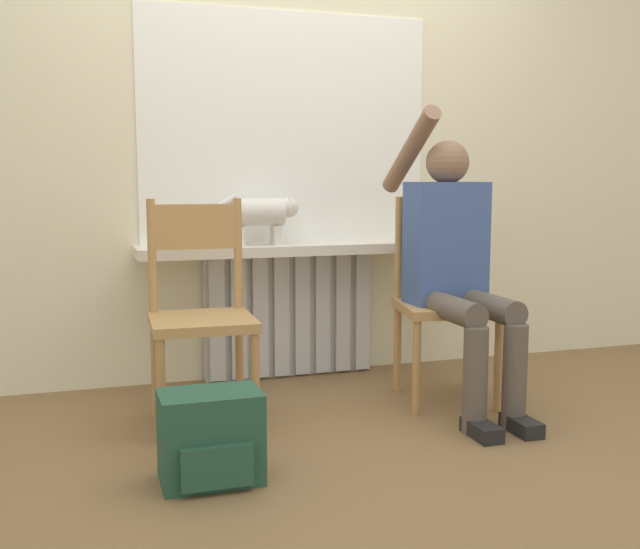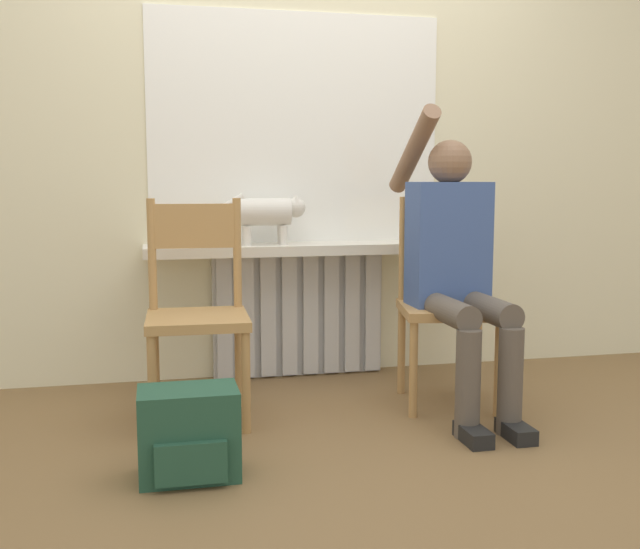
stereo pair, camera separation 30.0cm
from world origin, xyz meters
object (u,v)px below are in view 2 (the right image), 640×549
person (456,261)px  backpack (189,434)px  chair_left (197,309)px  chair_right (447,299)px  cat (268,213)px

person → backpack: person is taller
chair_left → person: 1.13m
chair_left → chair_right: bearing=2.0°
person → backpack: 1.38m
chair_right → cat: cat is taller
chair_right → cat: 0.96m
backpack → person: bearing=23.6°
chair_left → chair_right: 1.11m
backpack → cat: bearing=68.2°
person → backpack: size_ratio=3.95×
chair_left → backpack: size_ratio=2.77×
chair_left → person: (1.11, -0.12, 0.19)m
chair_right → backpack: chair_right is taller
backpack → chair_right: bearing=28.2°
chair_right → person: bearing=-83.1°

